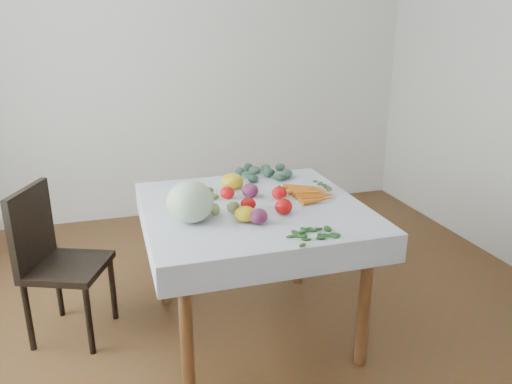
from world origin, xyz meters
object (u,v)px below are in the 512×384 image
Objects in this scene: heirloom_back at (232,182)px; carrot_bunch at (311,193)px; table at (253,223)px; chair at (52,254)px; cabbage at (190,202)px.

carrot_bunch is (0.39, -0.24, -0.03)m from heirloom_back.
table is 1.09m from chair.
chair is at bearing 164.43° from table.
cabbage is at bearing -126.61° from heirloom_back.
chair reaches higher than heirloom_back.
carrot_bunch is at bearing -9.88° from chair.
cabbage is 1.70× the size of heirloom_back.
table is at bearing -172.17° from carrot_bunch.
carrot_bunch is (0.69, 0.17, -0.08)m from cabbage.
chair is 3.82× the size of cabbage.
cabbage reaches higher than table.
cabbage is at bearing -159.98° from table.
table is 0.42m from cabbage.
cabbage reaches higher than carrot_bunch.
chair reaches higher than table.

